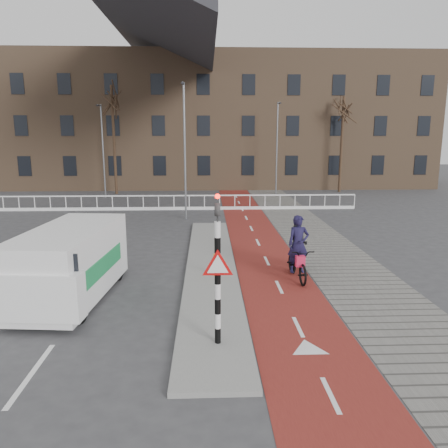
{
  "coord_description": "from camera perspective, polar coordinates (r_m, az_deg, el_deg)",
  "views": [
    {
      "loc": [
        -0.83,
        -11.4,
        4.88
      ],
      "look_at": [
        -0.18,
        5.0,
        1.5
      ],
      "focal_mm": 35.0,
      "sensor_mm": 36.0,
      "label": 1
    }
  ],
  "objects": [
    {
      "name": "tree_mid",
      "position": [
        37.3,
        -14.17,
        10.51
      ],
      "size": [
        0.22,
        0.22,
        8.74
      ],
      "primitive_type": "cylinder",
      "color": "#322216",
      "rests_on": "ground"
    },
    {
      "name": "streetlight_right",
      "position": [
        36.36,
        6.91,
        9.7
      ],
      "size": [
        0.12,
        0.12,
        7.41
      ],
      "primitive_type": "cylinder",
      "color": "slate",
      "rests_on": "ground"
    },
    {
      "name": "ground",
      "position": [
        12.43,
        1.77,
        -11.49
      ],
      "size": [
        120.0,
        120.0,
        0.0
      ],
      "primitive_type": "plane",
      "color": "#38383A",
      "rests_on": "ground"
    },
    {
      "name": "sidewalk",
      "position": [
        22.54,
        10.95,
        -1.07
      ],
      "size": [
        3.0,
        60.0,
        0.01
      ],
      "primitive_type": "cube",
      "color": "slate",
      "rests_on": "ground"
    },
    {
      "name": "curb_island",
      "position": [
        16.14,
        -1.71,
        -5.75
      ],
      "size": [
        1.8,
        16.0,
        0.12
      ],
      "primitive_type": "cube",
      "color": "gray",
      "rests_on": "ground"
    },
    {
      "name": "traffic_signal",
      "position": [
        9.82,
        -0.84,
        -5.49
      ],
      "size": [
        0.8,
        0.8,
        3.68
      ],
      "color": "black",
      "rests_on": "curb_island"
    },
    {
      "name": "streetlight_near",
      "position": [
        25.22,
        -5.14,
        9.24
      ],
      "size": [
        0.12,
        0.12,
        7.69
      ],
      "primitive_type": "cylinder",
      "color": "slate",
      "rests_on": "ground"
    },
    {
      "name": "bike_lane",
      "position": [
        22.07,
        3.85,
        -1.15
      ],
      "size": [
        2.5,
        60.0,
        0.01
      ],
      "primitive_type": "cube",
      "color": "maroon",
      "rests_on": "ground"
    },
    {
      "name": "van",
      "position": [
        13.86,
        -19.43,
        -4.71
      ],
      "size": [
        2.46,
        5.19,
        2.16
      ],
      "rotation": [
        0.0,
        0.0,
        -0.09
      ],
      "color": "white",
      "rests_on": "ground"
    },
    {
      "name": "railing",
      "position": [
        29.07,
        -10.49,
        2.39
      ],
      "size": [
        28.0,
        0.1,
        0.99
      ],
      "color": "silver",
      "rests_on": "ground"
    },
    {
      "name": "tree_right",
      "position": [
        38.83,
        15.1,
        9.91
      ],
      "size": [
        0.23,
        0.23,
        7.96
      ],
      "primitive_type": "cylinder",
      "color": "#322216",
      "rests_on": "ground"
    },
    {
      "name": "townhouse_row",
      "position": [
        43.56,
        -5.3,
        15.45
      ],
      "size": [
        46.0,
        10.0,
        15.9
      ],
      "color": "#7F6047",
      "rests_on": "ground"
    },
    {
      "name": "cyclist_near",
      "position": [
        15.1,
        9.62,
        -4.4
      ],
      "size": [
        0.9,
        2.2,
        2.21
      ],
      "rotation": [
        0.0,
        0.0,
        0.07
      ],
      "color": "black",
      "rests_on": "bike_lane"
    },
    {
      "name": "cyclist_far",
      "position": [
        16.09,
        9.59,
        -3.51
      ],
      "size": [
        1.03,
        1.61,
        1.71
      ],
      "rotation": [
        0.0,
        0.0,
        -0.41
      ],
      "color": "black",
      "rests_on": "bike_lane"
    },
    {
      "name": "bollard",
      "position": [
        15.0,
        -1.16,
        -5.33
      ],
      "size": [
        0.12,
        0.12,
        0.76
      ],
      "primitive_type": "cylinder",
      "color": "#FEAA0E",
      "rests_on": "curb_island"
    },
    {
      "name": "streetlight_left",
      "position": [
        35.44,
        -15.5,
        9.08
      ],
      "size": [
        0.12,
        0.12,
        7.11
      ],
      "primitive_type": "cylinder",
      "color": "slate",
      "rests_on": "ground"
    }
  ]
}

